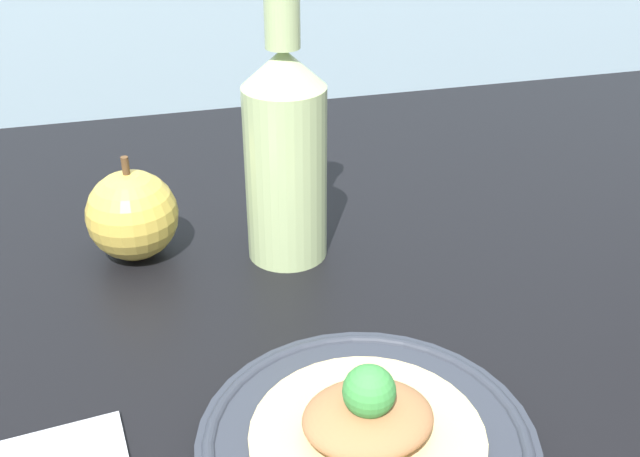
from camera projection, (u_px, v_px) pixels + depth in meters
The scene contains 5 objects.
ground_plane at pixel (373, 331), 64.23cm from camera, with size 180.00×110.00×4.00cm, color black.
plate at pixel (367, 443), 49.10cm from camera, with size 22.48×22.48×1.68cm.
plated_food at pixel (368, 420), 48.11cm from camera, with size 15.53×15.53×5.65cm.
cider_bottle at pixel (285, 147), 66.40cm from camera, with size 7.45×7.45×28.13cm.
apple at pixel (132, 215), 69.34cm from camera, with size 8.51×8.51×10.14cm.
Camera 1 is at (-17.60, -48.65, 37.34)cm, focal length 42.00 mm.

